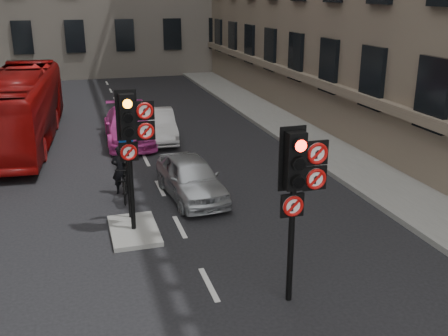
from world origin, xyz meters
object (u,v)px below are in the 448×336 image
car_white (158,125)px  car_pink (129,126)px  signal_far (132,131)px  car_silver (191,177)px  signal_near (298,179)px  motorcyclist (121,170)px  bus_red (19,108)px  info_sign (127,167)px  motorcycle (125,181)px

car_white → car_pink: size_ratio=0.82×
signal_far → car_silver: (1.90, 2.01, -2.08)m
car_silver → car_pink: car_pink is taller
signal_near → motorcyclist: (-2.68, 6.92, -1.82)m
car_silver → bus_red: size_ratio=0.35×
signal_far → info_sign: signal_far is taller
signal_near → info_sign: signal_near is taller
signal_near → car_white: 12.86m
car_silver → motorcycle: bearing=161.7°
signal_near → bus_red: size_ratio=0.34×
signal_far → car_pink: size_ratio=0.76×
signal_near → motorcyclist: size_ratio=2.34×
car_white → motorcyclist: bearing=-106.0°
signal_far → car_pink: signal_far is taller
motorcyclist → bus_red: bearing=-51.5°
info_sign → car_silver: bearing=20.3°
info_sign → signal_far: bearing=-95.8°
info_sign → signal_near: bearing=-72.8°
car_silver → car_white: size_ratio=0.96×
car_pink → motorcycle: size_ratio=2.57×
car_pink → motorcyclist: motorcyclist is taller
signal_far → car_pink: 9.00m
car_pink → motorcycle: bearing=-95.8°
car_white → car_pink: 1.18m
car_silver → car_white: car_white is taller
motorcyclist → signal_far: bearing=104.5°
motorcyclist → car_white: bearing=-97.1°
signal_near → car_white: bearing=92.6°
bus_red → info_sign: bus_red is taller
car_pink → info_sign: size_ratio=2.12×
car_silver → signal_near: bearing=-87.9°
signal_far → car_silver: signal_far is taller
signal_far → car_pink: (0.85, 8.73, -2.02)m
car_pink → bus_red: size_ratio=0.45×
car_white → bus_red: size_ratio=0.36×
car_white → info_sign: size_ratio=1.73×
motorcycle → motorcyclist: 0.50m
signal_far → car_silver: size_ratio=0.97×
signal_far → car_silver: 3.45m
car_white → motorcyclist: motorcyclist is taller
bus_red → motorcycle: bus_red is taller
bus_red → motorcycle: size_ratio=5.76×
signal_near → signal_far: signal_far is taller
motorcyclist → car_pink: bearing=-86.2°
car_pink → signal_far: bearing=-93.6°
car_pink → bus_red: bearing=167.8°
signal_near → info_sign: (-2.68, 4.74, -1.03)m
car_pink → info_sign: 8.09m
info_sign → bus_red: bearing=97.7°
signal_far → motorcycle: size_ratio=1.95×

